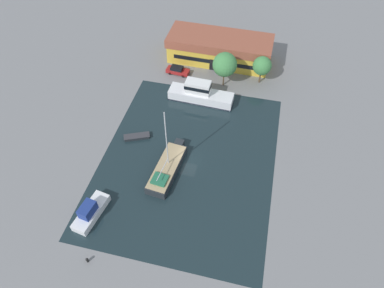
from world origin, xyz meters
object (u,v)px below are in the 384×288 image
(quay_tree_by_water, at_px, (262,66))
(small_dinghy, at_px, (137,137))
(motor_cruiser, at_px, (200,94))
(cabin_boat, at_px, (90,212))
(quay_tree_near_building, at_px, (225,65))
(sailboat_moored, at_px, (167,168))
(parked_car, at_px, (178,70))
(warehouse_building, at_px, (220,48))

(quay_tree_by_water, bearing_deg, small_dinghy, -133.40)
(motor_cruiser, height_order, cabin_boat, motor_cruiser)
(quay_tree_near_building, bearing_deg, small_dinghy, -124.44)
(quay_tree_by_water, xyz_separation_m, small_dinghy, (-18.50, -19.57, -3.61))
(quay_tree_by_water, xyz_separation_m, motor_cruiser, (-10.22, -7.80, -2.40))
(quay_tree_near_building, distance_m, cabin_boat, 35.23)
(quay_tree_by_water, xyz_separation_m, sailboat_moored, (-11.55, -25.05, -3.13))
(quay_tree_by_water, relative_size, parked_car, 1.21)
(warehouse_building, relative_size, small_dinghy, 4.72)
(sailboat_moored, height_order, small_dinghy, sailboat_moored)
(quay_tree_near_building, relative_size, sailboat_moored, 0.58)
(cabin_boat, bearing_deg, quay_tree_by_water, 70.23)
(quay_tree_near_building, xyz_separation_m, cabin_boat, (-13.02, -32.51, -3.80))
(sailboat_moored, bearing_deg, quay_tree_by_water, 71.13)
(quay_tree_by_water, bearing_deg, warehouse_building, 148.23)
(quay_tree_near_building, relative_size, parked_car, 1.50)
(quay_tree_near_building, relative_size, quay_tree_by_water, 1.24)
(parked_car, xyz_separation_m, cabin_boat, (-3.46, -33.91, 0.18))
(warehouse_building, height_order, quay_tree_near_building, quay_tree_near_building)
(warehouse_building, bearing_deg, quay_tree_by_water, -30.79)
(warehouse_building, bearing_deg, motor_cruiser, -93.72)
(quay_tree_by_water, bearing_deg, parked_car, -176.28)
(sailboat_moored, distance_m, cabin_boat, 12.90)
(quay_tree_near_building, height_order, quay_tree_by_water, quay_tree_near_building)
(quay_tree_by_water, relative_size, cabin_boat, 0.85)
(sailboat_moored, relative_size, small_dinghy, 2.69)
(warehouse_building, xyz_separation_m, sailboat_moored, (-2.44, -30.70, -1.90))
(sailboat_moored, relative_size, motor_cruiser, 1.00)
(parked_car, height_order, cabin_boat, cabin_boat)
(quay_tree_near_building, xyz_separation_m, sailboat_moored, (-4.78, -22.59, -4.01))
(motor_cruiser, distance_m, cabin_boat, 28.82)
(sailboat_moored, height_order, motor_cruiser, sailboat_moored)
(small_dinghy, bearing_deg, quay_tree_by_water, -66.63)
(motor_cruiser, distance_m, small_dinghy, 14.45)
(warehouse_building, bearing_deg, sailboat_moored, -93.56)
(cabin_boat, bearing_deg, sailboat_moored, 60.01)
(sailboat_moored, bearing_deg, warehouse_building, 91.33)
(parked_car, distance_m, cabin_boat, 34.09)
(parked_car, height_order, sailboat_moored, sailboat_moored)
(motor_cruiser, bearing_deg, cabin_boat, 163.01)
(quay_tree_near_building, xyz_separation_m, quay_tree_by_water, (6.77, 2.46, -0.88))
(warehouse_building, xyz_separation_m, cabin_boat, (-10.68, -40.62, -1.69))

